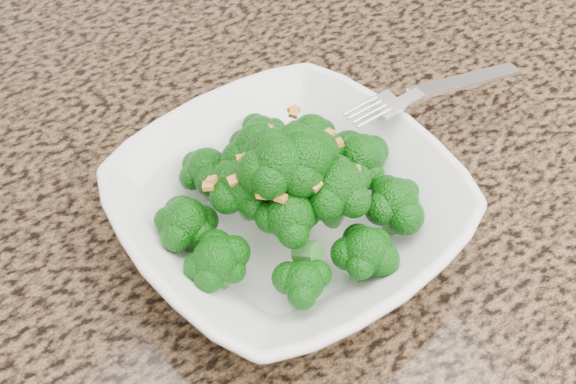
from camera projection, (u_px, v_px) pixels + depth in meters
cabinet at (333, 347)px, 1.01m from camera, size 1.55×0.95×0.87m
granite_counter at (355, 105)px, 0.67m from camera, size 1.64×1.04×0.03m
bowl at (288, 211)px, 0.53m from camera, size 0.25×0.25×0.06m
broccoli_pile at (288, 150)px, 0.48m from camera, size 0.21×0.21×0.07m
garlic_topping at (288, 109)px, 0.45m from camera, size 0.13×0.13×0.01m
fork at (413, 97)px, 0.56m from camera, size 0.20×0.04×0.01m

